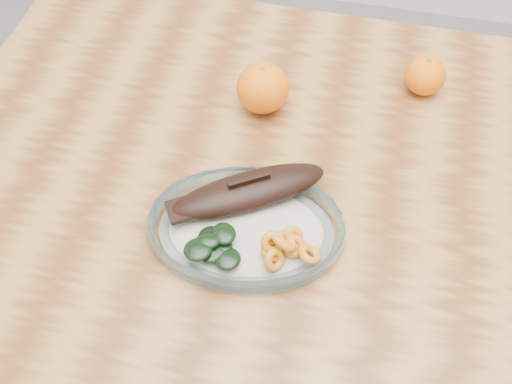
{
  "coord_description": "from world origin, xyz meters",
  "views": [
    {
      "loc": [
        0.04,
        -0.6,
        1.49
      ],
      "look_at": [
        -0.08,
        -0.06,
        0.77
      ],
      "focal_mm": 45.0,
      "sensor_mm": 36.0,
      "label": 1
    }
  ],
  "objects_px": {
    "plated_meal": "(246,225)",
    "orange_left": "(263,88)",
    "dining_table": "(315,218)",
    "orange_right": "(425,75)"
  },
  "relations": [
    {
      "from": "orange_left",
      "to": "dining_table",
      "type": "bearing_deg",
      "value": -47.97
    },
    {
      "from": "dining_table",
      "to": "plated_meal",
      "type": "xyz_separation_m",
      "value": [
        -0.08,
        -0.12,
        0.12
      ]
    },
    {
      "from": "dining_table",
      "to": "orange_left",
      "type": "relative_size",
      "value": 14.38
    },
    {
      "from": "dining_table",
      "to": "orange_right",
      "type": "xyz_separation_m",
      "value": [
        0.13,
        0.23,
        0.13
      ]
    },
    {
      "from": "orange_left",
      "to": "orange_right",
      "type": "height_order",
      "value": "orange_left"
    },
    {
      "from": "dining_table",
      "to": "plated_meal",
      "type": "height_order",
      "value": "plated_meal"
    },
    {
      "from": "plated_meal",
      "to": "orange_left",
      "type": "height_order",
      "value": "orange_left"
    },
    {
      "from": "plated_meal",
      "to": "orange_left",
      "type": "relative_size",
      "value": 6.56
    },
    {
      "from": "plated_meal",
      "to": "orange_left",
      "type": "distance_m",
      "value": 0.25
    },
    {
      "from": "dining_table",
      "to": "orange_right",
      "type": "bearing_deg",
      "value": 59.63
    }
  ]
}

